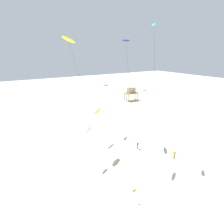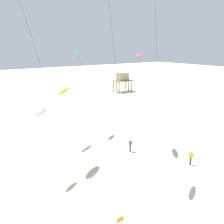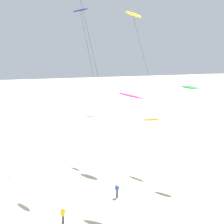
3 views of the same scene
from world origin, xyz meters
TOP-DOWN VIEW (x-y plane):
  - ground_plane at (0.00, 0.00)m, footprint 260.00×260.00m
  - kite_yellow at (-6.18, 15.72)m, footprint 8.07×5.00m
  - kite_orange at (-0.70, 16.46)m, footprint 3.54×2.35m
  - kite_pink at (-6.15, 9.30)m, footprint 2.79×1.93m
  - kite_navy at (-0.40, 7.17)m, footprint 6.19×3.92m
  - kite_green at (3.23, 19.65)m, footprint 4.57×3.02m
  - kite_magenta at (6.84, 10.67)m, footprint 5.05×3.55m
  - kite_cyan at (4.03, 6.03)m, footprint 7.34×4.71m
  - kite_flyer_nearest at (8.49, 3.22)m, footprint 0.72×0.73m
  - kite_flyer_middle at (5.08, 9.83)m, footprint 0.68×0.66m
  - stilt_house at (28.97, 43.41)m, footprint 5.53×3.51m
  - marker_flag at (-4.90, -1.43)m, footprint 0.57×0.05m

SIDE VIEW (x-z plane):
  - ground_plane at x=0.00m, z-range 0.00..0.00m
  - kite_flyer_nearest at x=8.49m, z-range 0.06..1.73m
  - kite_flyer_middle at x=5.08m, z-range 0.06..1.73m
  - marker_flag at x=-4.90m, z-range 0.44..2.54m
  - stilt_house at x=28.97m, z-range 1.18..6.66m
  - kite_pink at x=-6.15m, z-range 3.30..10.78m
  - kite_orange at x=-0.70m, z-range 3.46..11.28m
  - kite_magenta at x=6.84m, z-range 5.73..18.17m
  - kite_green at x=3.23m, z-range 5.81..18.18m
  - kite_navy at x=-0.40m, z-range 10.05..31.31m
  - kite_yellow at x=-6.18m, z-range 10.18..32.25m
  - kite_cyan at x=4.03m, z-range 10.82..34.53m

